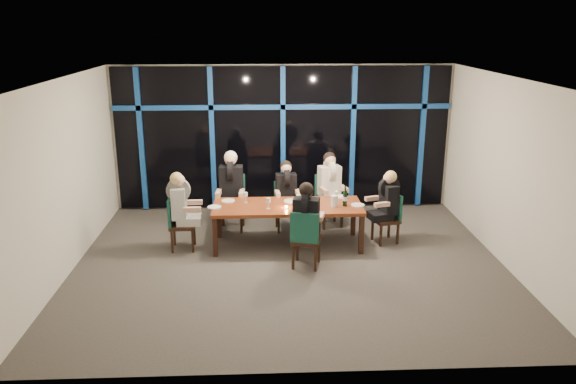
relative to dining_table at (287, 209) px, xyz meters
name	(u,v)px	position (x,y,z in m)	size (l,w,h in m)	color
room	(290,143)	(0.00, -0.80, 1.34)	(7.04, 7.00, 3.02)	#4F4A46
window_wall	(283,136)	(0.01, 2.13, 0.87)	(6.86, 0.43, 2.94)	black
dining_table	(287,209)	(0.00, 0.00, 0.00)	(2.60, 1.00, 0.75)	brown
chair_far_left	(232,199)	(-1.02, 0.92, -0.10)	(0.51, 0.51, 1.04)	black
chair_far_mid	(286,203)	(0.01, 0.85, -0.17)	(0.46, 0.46, 0.92)	black
chair_far_right	(328,197)	(0.84, 1.05, -0.13)	(0.56, 0.56, 0.99)	black
chair_end_left	(177,220)	(-1.91, -0.09, -0.15)	(0.45, 0.45, 0.95)	black
chair_end_right	(390,215)	(1.84, 0.09, -0.18)	(0.51, 0.51, 0.90)	black
chair_near_mid	(306,236)	(0.24, -0.98, -0.14)	(0.55, 0.55, 0.97)	black
diner_far_left	(231,180)	(-1.02, 0.84, 0.31)	(0.53, 0.66, 1.01)	black
diner_far_mid	(286,186)	(0.01, 0.78, 0.20)	(0.48, 0.59, 0.89)	black
diner_far_right	(330,179)	(0.86, 0.97, 0.26)	(0.57, 0.67, 0.97)	silver
diner_end_left	(181,200)	(-1.83, -0.09, 0.22)	(0.59, 0.48, 0.92)	black
diner_end_right	(387,196)	(1.77, 0.07, 0.18)	(0.61, 0.52, 0.88)	black
diner_near_mid	(307,212)	(0.26, -0.90, 0.25)	(0.55, 0.66, 0.95)	black
plate_far_left	(228,201)	(-1.05, 0.27, 0.08)	(0.24, 0.24, 0.01)	white
plate_far_mid	(291,201)	(0.06, 0.22, 0.08)	(0.24, 0.24, 0.01)	white
plate_far_right	(341,197)	(1.00, 0.42, 0.08)	(0.24, 0.24, 0.01)	white
plate_end_left	(214,207)	(-1.26, -0.07, 0.08)	(0.24, 0.24, 0.01)	white
plate_end_right	(358,205)	(1.22, -0.08, 0.08)	(0.24, 0.24, 0.01)	white
plate_near_mid	(312,211)	(0.40, -0.35, 0.08)	(0.24, 0.24, 0.01)	white
wine_bottle	(345,198)	(0.99, -0.08, 0.21)	(0.08, 0.08, 0.36)	black
water_pitcher	(334,201)	(0.80, -0.13, 0.17)	(0.13, 0.11, 0.20)	silver
tea_light	(286,207)	(-0.03, -0.15, 0.08)	(0.06, 0.06, 0.03)	#FF9F4C
wine_glass_a	(268,201)	(-0.34, -0.18, 0.21)	(0.07, 0.07, 0.19)	silver
wine_glass_b	(298,197)	(0.19, 0.10, 0.19)	(0.06, 0.06, 0.16)	silver
wine_glass_c	(308,200)	(0.36, -0.13, 0.20)	(0.07, 0.07, 0.18)	white
wine_glass_d	(246,195)	(-0.73, 0.19, 0.20)	(0.07, 0.07, 0.19)	silver
wine_glass_e	(336,194)	(0.89, 0.25, 0.19)	(0.06, 0.06, 0.17)	silver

